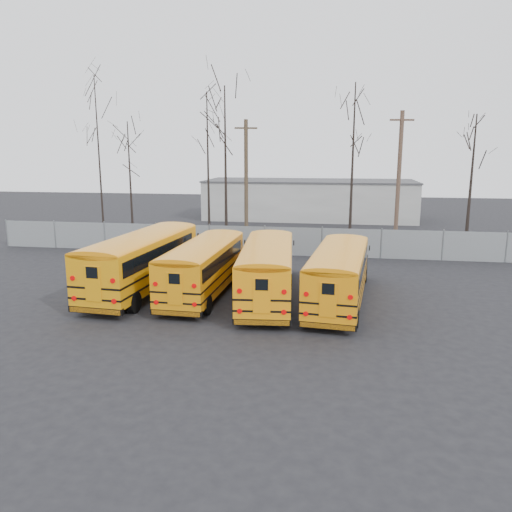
% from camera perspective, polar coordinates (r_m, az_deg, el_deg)
% --- Properties ---
extents(ground, '(120.00, 120.00, 0.00)m').
position_cam_1_polar(ground, '(23.87, -3.13, -5.64)').
color(ground, black).
rests_on(ground, ground).
extents(fence, '(40.00, 0.04, 2.00)m').
position_cam_1_polar(fence, '(35.12, 1.01, 1.76)').
color(fence, gray).
rests_on(fence, ground).
extents(distant_building, '(22.00, 8.00, 4.00)m').
position_cam_1_polar(distant_building, '(54.55, 6.12, 6.40)').
color(distant_building, beige).
rests_on(distant_building, ground).
extents(bus_a, '(3.34, 11.23, 3.10)m').
position_cam_1_polar(bus_a, '(26.49, -12.68, -0.09)').
color(bus_a, black).
rests_on(bus_a, ground).
extents(bus_b, '(2.56, 10.04, 2.79)m').
position_cam_1_polar(bus_b, '(25.40, -5.89, -0.79)').
color(bus_b, black).
rests_on(bus_b, ground).
extents(bus_c, '(3.27, 10.51, 2.90)m').
position_cam_1_polar(bus_c, '(24.31, 1.32, -1.16)').
color(bus_c, black).
rests_on(bus_c, ground).
extents(bus_d, '(3.26, 10.18, 2.80)m').
position_cam_1_polar(bus_d, '(23.97, 9.47, -1.64)').
color(bus_d, black).
rests_on(bus_d, ground).
extents(utility_pole_left, '(1.65, 0.59, 9.47)m').
position_cam_1_polar(utility_pole_left, '(37.89, -1.13, 8.40)').
color(utility_pole_left, '#483A29').
rests_on(utility_pole_left, ground).
extents(utility_pole_right, '(1.78, 0.50, 10.07)m').
position_cam_1_polar(utility_pole_right, '(39.02, 15.99, 8.50)').
color(utility_pole_right, brown).
rests_on(utility_pole_right, ground).
extents(tree_0, '(0.26, 0.26, 12.88)m').
position_cam_1_polar(tree_0, '(41.83, -17.47, 10.35)').
color(tree_0, black).
rests_on(tree_0, ground).
extents(tree_1, '(0.26, 0.26, 9.42)m').
position_cam_1_polar(tree_1, '(40.88, -14.16, 8.08)').
color(tree_1, black).
rests_on(tree_1, ground).
extents(tree_2, '(0.26, 0.26, 11.54)m').
position_cam_1_polar(tree_2, '(39.20, -5.49, 9.79)').
color(tree_2, black).
rests_on(tree_2, ground).
extents(tree_3, '(0.26, 0.26, 11.73)m').
position_cam_1_polar(tree_3, '(37.03, -3.49, 9.85)').
color(tree_3, black).
rests_on(tree_3, ground).
extents(tree_4, '(0.26, 0.26, 12.24)m').
position_cam_1_polar(tree_4, '(39.84, 10.96, 10.17)').
color(tree_4, black).
rests_on(tree_4, ground).
extents(tree_5, '(0.26, 0.26, 9.87)m').
position_cam_1_polar(tree_5, '(41.37, 23.36, 7.83)').
color(tree_5, black).
rests_on(tree_5, ground).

